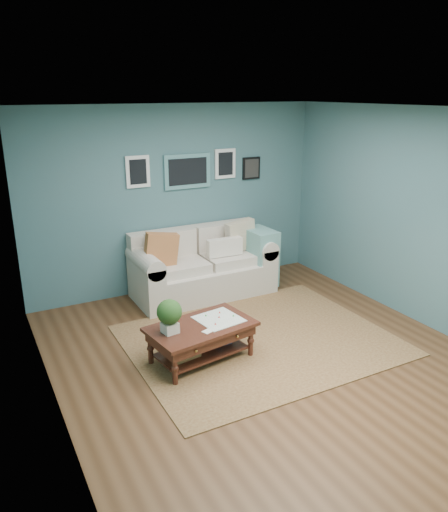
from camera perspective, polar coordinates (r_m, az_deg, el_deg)
room_shell at (r=5.28m, az=5.00°, el=1.73°), size 5.00×5.02×2.70m
area_rug at (r=6.12m, az=4.12°, el=-9.56°), size 3.05×2.44×0.01m
loveseat at (r=7.32m, az=-1.88°, el=-1.02°), size 2.07×0.94×1.06m
coffee_table at (r=5.52m, az=-3.20°, el=-8.70°), size 1.23×0.83×0.80m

